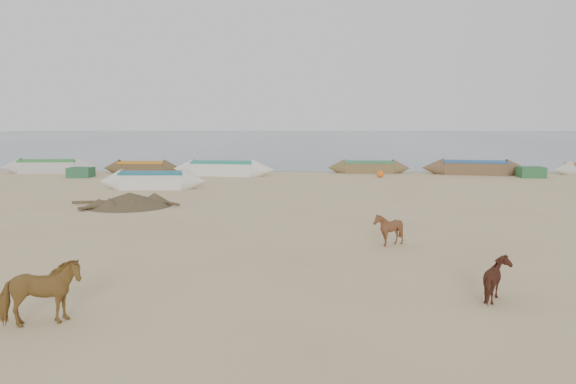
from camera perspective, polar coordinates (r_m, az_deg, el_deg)
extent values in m
plane|color=tan|center=(16.40, -0.50, -5.31)|extent=(140.00, 140.00, 0.00)
plane|color=slate|center=(98.04, 1.64, 5.43)|extent=(160.00, 160.00, 0.00)
imported|color=olive|center=(10.92, -23.91, -9.37)|extent=(1.55, 1.13, 1.19)
imported|color=#57311B|center=(16.35, 10.17, -3.74)|extent=(0.97, 0.88, 0.96)
imported|color=#54281B|center=(12.10, 20.65, -8.35)|extent=(0.78, 0.90, 0.88)
cone|color=brown|center=(24.23, -15.80, -0.71)|extent=(4.49, 4.49, 0.57)
cube|color=#295D3D|center=(36.97, -20.30, 1.89)|extent=(1.40, 1.20, 0.60)
sphere|color=orange|center=(34.97, 9.36, 1.83)|extent=(0.44, 0.44, 0.44)
cube|color=slate|center=(38.68, -9.39, 2.46)|extent=(1.20, 1.10, 0.56)
cube|color=#2B6035|center=(37.65, 23.45, 1.86)|extent=(1.50, 1.20, 0.64)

